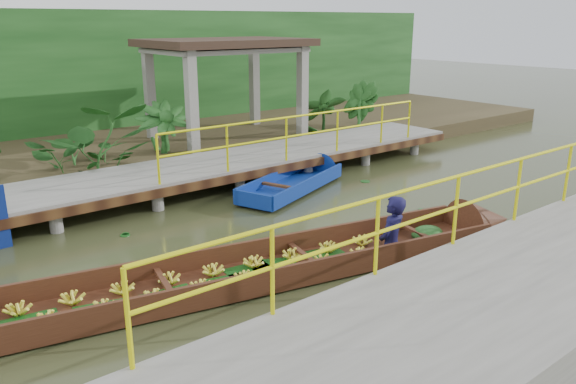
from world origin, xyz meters
TOP-DOWN VIEW (x-y plane):
  - ground at (0.00, 0.00)m, footprint 80.00×80.00m
  - land_strip at (0.00, 7.50)m, footprint 30.00×8.00m
  - far_dock at (0.02, 3.43)m, footprint 16.00×2.06m
  - near_dock at (1.00, -4.20)m, footprint 18.00×2.40m
  - pavilion at (3.00, 6.30)m, footprint 4.40×3.00m
  - foliage_backdrop at (0.00, 10.00)m, footprint 30.00×0.80m
  - vendor_boat at (-1.29, -1.17)m, footprint 10.71×3.25m
  - moored_blue_boat at (2.73, 2.31)m, footprint 3.71×2.15m
  - tropical_plants at (0.37, 5.30)m, footprint 14.19×1.19m

SIDE VIEW (x-z plane):
  - ground at x=0.00m, z-range 0.00..0.00m
  - moored_blue_boat at x=2.73m, z-range -0.28..0.59m
  - land_strip at x=0.00m, z-range 0.00..0.45m
  - vendor_boat at x=-1.29m, z-range -0.87..1.32m
  - near_dock at x=1.00m, z-range -0.56..1.16m
  - far_dock at x=0.02m, z-range -0.35..1.30m
  - tropical_plants at x=0.37m, z-range 0.45..1.94m
  - foliage_backdrop at x=0.00m, z-range 0.00..4.00m
  - pavilion at x=3.00m, z-range 1.32..4.32m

